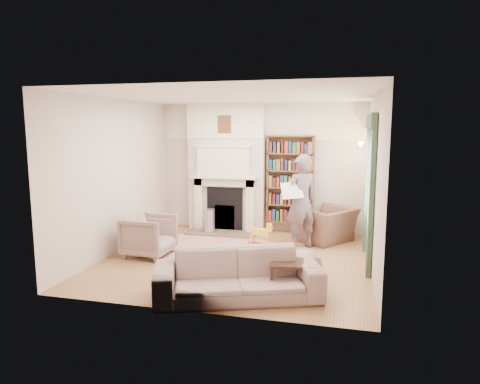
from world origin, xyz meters
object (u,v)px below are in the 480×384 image
(armchair_left, at_px, (149,236))
(bookcase, at_px, (290,179))
(sofa, at_px, (238,275))
(armchair_reading, at_px, (326,225))
(paraffin_heater, at_px, (209,222))
(rocking_horse, at_px, (260,235))
(coffee_table, at_px, (296,278))
(man_reading, at_px, (301,202))

(armchair_left, bearing_deg, bookcase, -41.16)
(sofa, bearing_deg, armchair_reading, 52.51)
(paraffin_heater, bearing_deg, sofa, -65.75)
(bookcase, distance_m, paraffin_heater, 1.97)
(bookcase, xyz_separation_m, armchair_reading, (0.81, -0.54, -0.83))
(bookcase, distance_m, sofa, 3.90)
(armchair_reading, xyz_separation_m, armchair_left, (-3.03, -1.77, 0.02))
(sofa, height_order, rocking_horse, sofa)
(bookcase, xyz_separation_m, rocking_horse, (-0.40, -1.26, -0.94))
(coffee_table, bearing_deg, armchair_left, 150.10)
(coffee_table, distance_m, rocking_horse, 2.38)
(sofa, height_order, coffee_table, sofa)
(bookcase, distance_m, coffee_table, 3.62)
(bookcase, relative_size, sofa, 0.84)
(armchair_reading, xyz_separation_m, man_reading, (-0.45, -0.60, 0.55))
(armchair_reading, xyz_separation_m, coffee_table, (-0.27, -2.92, -0.12))
(man_reading, distance_m, paraffin_heater, 2.18)
(armchair_left, xyz_separation_m, coffee_table, (2.76, -1.15, -0.14))
(sofa, distance_m, rocking_horse, 2.55)
(bookcase, bearing_deg, coffee_table, -81.14)
(sofa, xyz_separation_m, rocking_horse, (-0.20, 2.54, -0.09))
(sofa, distance_m, man_reading, 2.78)
(coffee_table, bearing_deg, sofa, -162.10)
(man_reading, bearing_deg, bookcase, -108.80)
(bookcase, height_order, paraffin_heater, bookcase)
(coffee_table, xyz_separation_m, rocking_horse, (-0.94, 2.19, 0.01))
(armchair_reading, bearing_deg, rocking_horse, -22.27)
(armchair_reading, distance_m, rocking_horse, 1.41)
(armchair_reading, height_order, man_reading, man_reading)
(armchair_reading, xyz_separation_m, paraffin_heater, (-2.46, -0.04, -0.07))
(armchair_reading, bearing_deg, coffee_table, 31.37)
(armchair_reading, bearing_deg, bookcase, -86.91)
(rocking_horse, bearing_deg, paraffin_heater, 158.99)
(coffee_table, relative_size, rocking_horse, 1.30)
(armchair_reading, height_order, sofa, armchair_reading)
(sofa, relative_size, rocking_horse, 4.10)
(bookcase, xyz_separation_m, coffee_table, (0.54, -3.46, -0.95))
(armchair_left, height_order, coffee_table, armchair_left)
(man_reading, bearing_deg, rocking_horse, -26.82)
(bookcase, distance_m, man_reading, 1.22)
(sofa, relative_size, man_reading, 1.24)
(bookcase, xyz_separation_m, sofa, (-0.20, -3.80, -0.85))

